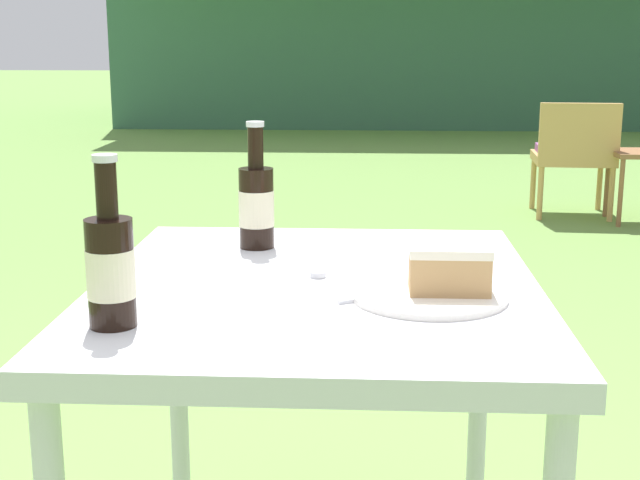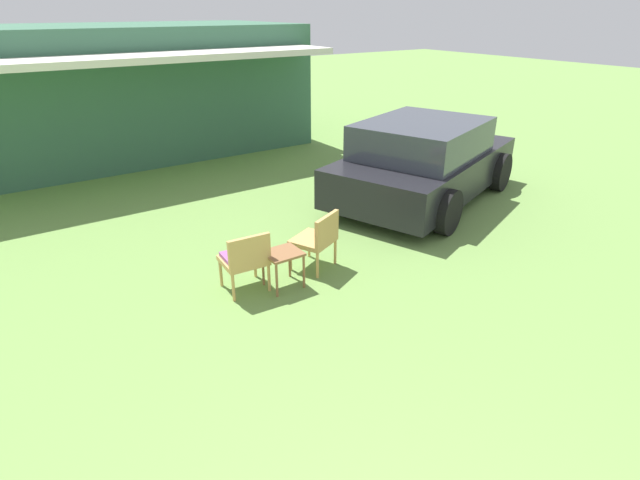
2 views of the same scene
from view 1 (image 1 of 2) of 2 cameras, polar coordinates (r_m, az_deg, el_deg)
name	(u,v)px [view 1 (image 1 of 2)]	position (r m, az deg, el deg)	size (l,w,h in m)	color
cabin_building	(459,22)	(13.34, 8.86, 13.61)	(9.13, 5.20, 2.70)	#38664C
wicker_chair_cushioned	(574,151)	(6.05, 15.98, 5.51)	(0.53, 0.49, 0.75)	tan
patio_table	(317,327)	(1.51, -0.20, -5.57)	(0.74, 0.86, 0.76)	silver
cake_on_plate	(440,282)	(1.41, 7.66, -2.66)	(0.25, 0.25, 0.08)	white
cola_bottle_near	(256,203)	(1.73, -4.09, 2.35)	(0.07, 0.07, 0.25)	black
cola_bottle_far	(110,267)	(1.28, -13.27, -1.67)	(0.07, 0.07, 0.25)	black
fork	(390,296)	(1.41, 4.49, -3.62)	(0.16, 0.08, 0.01)	silver
loose_bottle_cap	(315,274)	(1.52, -0.29, -2.21)	(0.03, 0.03, 0.01)	silver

